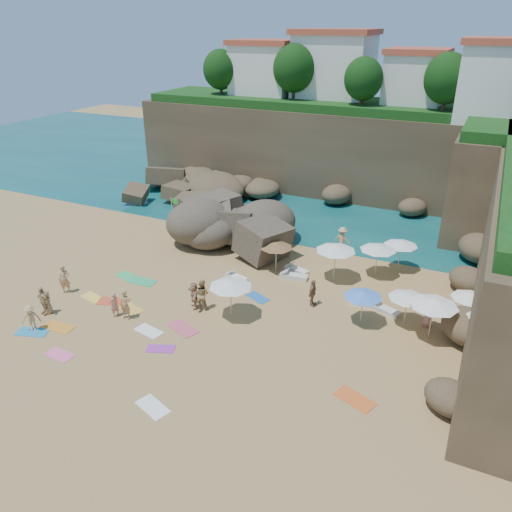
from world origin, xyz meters
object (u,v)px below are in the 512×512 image
at_px(parasol_2, 378,247).
at_px(person_stand_4, 429,312).
at_px(person_stand_0, 64,279).
at_px(person_stand_2, 342,239).
at_px(person_stand_3, 313,293).
at_px(person_stand_6, 114,304).
at_px(parasol_0, 245,219).
at_px(parasol_1, 401,243).
at_px(flag_pole, 174,213).
at_px(rock_outcrop, 235,242).
at_px(person_stand_1, 202,294).
at_px(lounger_0, 294,276).
at_px(person_stand_5, 273,221).

height_order(parasol_2, person_stand_4, parasol_2).
relative_size(parasol_2, person_stand_0, 1.27).
distance_m(person_stand_2, person_stand_3, 8.49).
bearing_deg(person_stand_4, person_stand_2, -164.27).
distance_m(person_stand_3, person_stand_4, 6.66).
height_order(parasol_2, person_stand_6, parasol_2).
bearing_deg(parasol_2, parasol_0, 173.12).
xyz_separation_m(parasol_1, person_stand_2, (-4.43, 1.29, -1.04)).
bearing_deg(person_stand_0, flag_pole, 49.35).
relative_size(rock_outcrop, person_stand_2, 4.41).
bearing_deg(parasol_1, person_stand_1, -132.84).
bearing_deg(person_stand_2, lounger_0, 81.21).
bearing_deg(person_stand_0, parasol_1, 2.09).
height_order(flag_pole, parasol_0, flag_pole).
xyz_separation_m(lounger_0, person_stand_3, (2.29, -2.79, 0.71)).
bearing_deg(lounger_0, rock_outcrop, 143.85).
distance_m(parasol_0, person_stand_6, 13.14).
height_order(parasol_1, person_stand_2, parasol_1).
bearing_deg(parasol_0, rock_outcrop, -152.92).
bearing_deg(person_stand_1, parasol_0, -77.04).
xyz_separation_m(person_stand_2, person_stand_6, (-9.30, -14.56, -0.18)).
bearing_deg(flag_pole, parasol_0, 21.74).
height_order(person_stand_3, person_stand_5, person_stand_3).
height_order(rock_outcrop, parasol_1, parasol_1).
bearing_deg(parasol_2, person_stand_1, -133.85).
xyz_separation_m(parasol_0, person_stand_2, (7.29, 1.63, -0.97)).
height_order(flag_pole, person_stand_3, flag_pole).
bearing_deg(parasol_2, person_stand_2, 138.16).
bearing_deg(flag_pole, parasol_1, 8.03).
xyz_separation_m(parasol_1, person_stand_4, (2.89, -6.47, -1.11)).
bearing_deg(person_stand_0, parasol_2, 0.24).
relative_size(flag_pole, parasol_2, 1.47).
xyz_separation_m(person_stand_2, person_stand_4, (7.32, -7.76, -0.07)).
xyz_separation_m(flag_pole, person_stand_0, (-1.54, -10.03, -1.31)).
xyz_separation_m(rock_outcrop, lounger_0, (6.44, -3.67, 0.15)).
bearing_deg(person_stand_6, parasol_0, -173.69).
relative_size(flag_pole, lounger_0, 1.89).
relative_size(parasol_1, person_stand_5, 1.39).
height_order(person_stand_0, person_stand_5, person_stand_0).
bearing_deg(parasol_0, lounger_0, -35.42).
height_order(parasol_0, person_stand_1, parasol_0).
bearing_deg(rock_outcrop, person_stand_2, 14.02).
relative_size(person_stand_0, person_stand_4, 1.07).
relative_size(rock_outcrop, person_stand_1, 4.40).
distance_m(person_stand_1, person_stand_5, 13.24).
height_order(parasol_0, person_stand_3, parasol_0).
relative_size(person_stand_4, person_stand_6, 1.14).
bearing_deg(person_stand_3, person_stand_5, 38.23).
bearing_deg(lounger_0, flag_pole, 163.05).
xyz_separation_m(person_stand_3, person_stand_5, (-7.06, 10.03, -0.03)).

